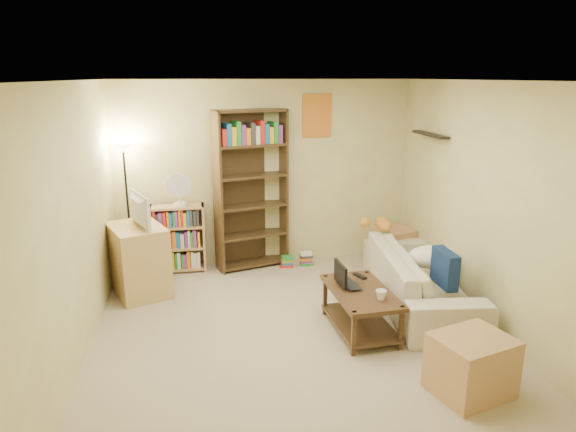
{
  "coord_description": "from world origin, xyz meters",
  "views": [
    {
      "loc": [
        -0.87,
        -4.6,
        2.54
      ],
      "look_at": [
        0.07,
        0.76,
        1.05
      ],
      "focal_mm": 32.0,
      "sensor_mm": 36.0,
      "label": 1
    }
  ],
  "objects_px": {
    "coffee_table": "(361,304)",
    "side_table": "(394,247)",
    "floor_lamp": "(125,170)",
    "short_bookshelf": "(178,238)",
    "tabby_cat": "(380,224)",
    "mug": "(381,295)",
    "tv_stand": "(139,260)",
    "sofa": "(419,277)",
    "tall_bookshelf": "(251,186)",
    "television": "(135,210)",
    "end_cabinet": "(471,365)",
    "desk_fan": "(179,189)",
    "laptop": "(354,283)"
  },
  "relations": [
    {
      "from": "sofa",
      "to": "television",
      "type": "bearing_deg",
      "value": 81.4
    },
    {
      "from": "tv_stand",
      "to": "desk_fan",
      "type": "relative_size",
      "value": 1.91
    },
    {
      "from": "mug",
      "to": "floor_lamp",
      "type": "relative_size",
      "value": 0.08
    },
    {
      "from": "tabby_cat",
      "to": "tall_bookshelf",
      "type": "bearing_deg",
      "value": 156.99
    },
    {
      "from": "television",
      "to": "end_cabinet",
      "type": "height_order",
      "value": "television"
    },
    {
      "from": "television",
      "to": "end_cabinet",
      "type": "distance_m",
      "value": 3.94
    },
    {
      "from": "sofa",
      "to": "floor_lamp",
      "type": "relative_size",
      "value": 1.3
    },
    {
      "from": "tabby_cat",
      "to": "desk_fan",
      "type": "relative_size",
      "value": 1.14
    },
    {
      "from": "tabby_cat",
      "to": "side_table",
      "type": "relative_size",
      "value": 0.96
    },
    {
      "from": "short_bookshelf",
      "to": "side_table",
      "type": "relative_size",
      "value": 1.72
    },
    {
      "from": "coffee_table",
      "to": "tabby_cat",
      "type": "bearing_deg",
      "value": 60.47
    },
    {
      "from": "sofa",
      "to": "television",
      "type": "height_order",
      "value": "television"
    },
    {
      "from": "desk_fan",
      "to": "tall_bookshelf",
      "type": "bearing_deg",
      "value": 2.73
    },
    {
      "from": "mug",
      "to": "tall_bookshelf",
      "type": "distance_m",
      "value": 2.59
    },
    {
      "from": "sofa",
      "to": "tall_bookshelf",
      "type": "distance_m",
      "value": 2.46
    },
    {
      "from": "coffee_table",
      "to": "side_table",
      "type": "distance_m",
      "value": 2.04
    },
    {
      "from": "mug",
      "to": "floor_lamp",
      "type": "height_order",
      "value": "floor_lamp"
    },
    {
      "from": "short_bookshelf",
      "to": "tabby_cat",
      "type": "bearing_deg",
      "value": -14.55
    },
    {
      "from": "laptop",
      "to": "mug",
      "type": "bearing_deg",
      "value": -167.86
    },
    {
      "from": "mug",
      "to": "tall_bookshelf",
      "type": "bearing_deg",
      "value": 113.62
    },
    {
      "from": "laptop",
      "to": "short_bookshelf",
      "type": "distance_m",
      "value": 2.65
    },
    {
      "from": "floor_lamp",
      "to": "sofa",
      "type": "bearing_deg",
      "value": -24.51
    },
    {
      "from": "television",
      "to": "mug",
      "type": "bearing_deg",
      "value": -145.62
    },
    {
      "from": "short_bookshelf",
      "to": "floor_lamp",
      "type": "height_order",
      "value": "floor_lamp"
    },
    {
      "from": "coffee_table",
      "to": "television",
      "type": "xyz_separation_m",
      "value": [
        -2.32,
        1.38,
        0.74
      ]
    },
    {
      "from": "mug",
      "to": "tv_stand",
      "type": "xyz_separation_m",
      "value": [
        -2.44,
        1.63,
        -0.08
      ]
    },
    {
      "from": "tabby_cat",
      "to": "coffee_table",
      "type": "distance_m",
      "value": 1.6
    },
    {
      "from": "sofa",
      "to": "coffee_table",
      "type": "xyz_separation_m",
      "value": [
        -0.86,
        -0.53,
        -0.02
      ]
    },
    {
      "from": "tabby_cat",
      "to": "end_cabinet",
      "type": "distance_m",
      "value": 2.61
    },
    {
      "from": "sofa",
      "to": "coffee_table",
      "type": "height_order",
      "value": "sofa"
    },
    {
      "from": "tall_bookshelf",
      "to": "coffee_table",
      "type": "bearing_deg",
      "value": -82.33
    },
    {
      "from": "tall_bookshelf",
      "to": "floor_lamp",
      "type": "relative_size",
      "value": 1.22
    },
    {
      "from": "television",
      "to": "coffee_table",
      "type": "bearing_deg",
      "value": -142.55
    },
    {
      "from": "desk_fan",
      "to": "side_table",
      "type": "relative_size",
      "value": 0.84
    },
    {
      "from": "floor_lamp",
      "to": "side_table",
      "type": "relative_size",
      "value": 3.32
    },
    {
      "from": "desk_fan",
      "to": "floor_lamp",
      "type": "distance_m",
      "value": 0.71
    },
    {
      "from": "tabby_cat",
      "to": "floor_lamp",
      "type": "bearing_deg",
      "value": 168.11
    },
    {
      "from": "sofa",
      "to": "tabby_cat",
      "type": "xyz_separation_m",
      "value": [
        -0.19,
        0.86,
        0.4
      ]
    },
    {
      "from": "floor_lamp",
      "to": "short_bookshelf",
      "type": "bearing_deg",
      "value": 0.0
    },
    {
      "from": "mug",
      "to": "end_cabinet",
      "type": "xyz_separation_m",
      "value": [
        0.45,
        -0.93,
        -0.25
      ]
    },
    {
      "from": "television",
      "to": "tall_bookshelf",
      "type": "distance_m",
      "value": 1.58
    },
    {
      "from": "television",
      "to": "laptop",
      "type": "bearing_deg",
      "value": -140.18
    },
    {
      "from": "mug",
      "to": "side_table",
      "type": "bearing_deg",
      "value": 65.43
    },
    {
      "from": "mug",
      "to": "short_bookshelf",
      "type": "height_order",
      "value": "short_bookshelf"
    },
    {
      "from": "coffee_table",
      "to": "side_table",
      "type": "bearing_deg",
      "value": 56.02
    },
    {
      "from": "desk_fan",
      "to": "end_cabinet",
      "type": "distance_m",
      "value": 4.09
    },
    {
      "from": "tabby_cat",
      "to": "floor_lamp",
      "type": "distance_m",
      "value": 3.3
    },
    {
      "from": "side_table",
      "to": "end_cabinet",
      "type": "xyz_separation_m",
      "value": [
        -0.46,
        -2.94,
        -0.01
      ]
    },
    {
      "from": "floor_lamp",
      "to": "coffee_table",
      "type": "bearing_deg",
      "value": -39.54
    },
    {
      "from": "laptop",
      "to": "desk_fan",
      "type": "height_order",
      "value": "desk_fan"
    }
  ]
}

